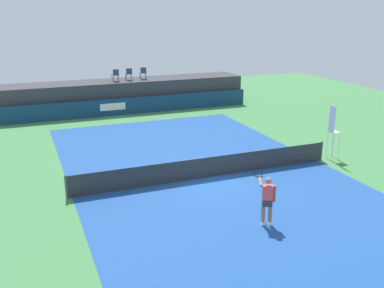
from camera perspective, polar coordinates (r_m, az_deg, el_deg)
ground_plane at (r=22.48m, az=-1.01°, el=-1.74°), size 48.00×48.00×0.00m
court_inner at (r=19.88m, az=2.09°, el=-4.34°), size 12.00×22.00×0.00m
sponsor_wall at (r=32.01m, az=-7.77°, el=4.97°), size 18.00×0.22×1.20m
spectator_platform at (r=33.62m, az=-8.56°, el=6.40°), size 18.00×2.80×2.20m
spectator_chair_far_left at (r=32.85m, az=-9.93°, el=8.90°), size 0.46×0.46×0.89m
spectator_chair_left at (r=33.29m, az=-8.24°, el=9.09°), size 0.44×0.44×0.89m
spectator_chair_center at (r=33.69m, az=-6.38°, el=9.25°), size 0.47×0.47×0.89m
umpire_chair at (r=22.87m, az=17.88°, el=1.90°), size 0.44×0.44×2.76m
tennis_net at (r=19.71m, az=2.10°, el=-3.06°), size 12.40×0.02×0.95m
net_post_near at (r=18.24m, az=-16.08°, el=-5.39°), size 0.10×0.10×1.00m
net_post_far at (r=22.81m, az=16.50°, el=-0.87°), size 0.10×0.10×1.00m
tennis_player at (r=15.57m, az=9.76°, el=-7.08°), size 0.61×1.26×1.77m
tennis_ball at (r=21.31m, az=-4.77°, el=-2.77°), size 0.07×0.07×0.07m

